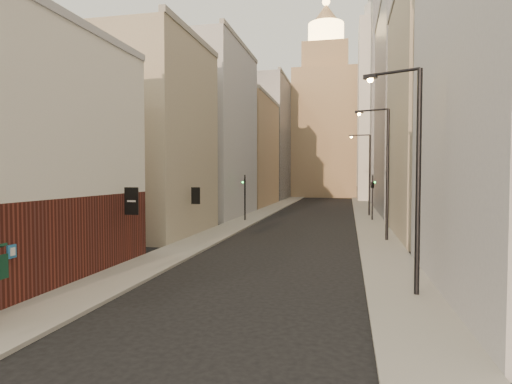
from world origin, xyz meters
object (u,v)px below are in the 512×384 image
(streetlamp_near, at_px, (412,167))
(streetlamp_far, at_px, (367,170))
(clock_tower, at_px, (325,119))
(streetlamp_mid, at_px, (384,166))
(traffic_light_left, at_px, (245,189))
(white_tower, at_px, (380,103))
(traffic_light_right, at_px, (373,186))

(streetlamp_near, height_order, streetlamp_far, streetlamp_far)
(clock_tower, relative_size, streetlamp_mid, 4.51)
(streetlamp_mid, xyz_separation_m, traffic_light_left, (-13.38, 10.98, -2.17))
(clock_tower, distance_m, white_tower, 17.83)
(traffic_light_left, bearing_deg, clock_tower, -88.14)
(traffic_light_left, height_order, traffic_light_right, same)
(clock_tower, distance_m, streetlamp_near, 82.14)
(white_tower, distance_m, traffic_light_left, 46.73)
(streetlamp_near, bearing_deg, streetlamp_far, 114.26)
(clock_tower, distance_m, traffic_light_right, 54.19)
(streetlamp_near, height_order, streetlamp_mid, streetlamp_mid)
(clock_tower, relative_size, traffic_light_right, 8.98)
(white_tower, xyz_separation_m, streetlamp_near, (-3.22, -66.84, -13.26))
(white_tower, xyz_separation_m, streetlamp_mid, (-3.16, -52.00, -12.92))
(clock_tower, xyz_separation_m, streetlamp_near, (7.78, -80.84, -12.28))
(streetlamp_near, bearing_deg, traffic_light_right, 113.70)
(traffic_light_right, bearing_deg, streetlamp_near, 105.95)
(clock_tower, xyz_separation_m, streetlamp_far, (7.46, -46.67, -12.05))
(clock_tower, height_order, traffic_light_left, clock_tower)
(white_tower, bearing_deg, traffic_light_right, -94.85)
(clock_tower, bearing_deg, traffic_light_left, -95.75)
(white_tower, bearing_deg, streetlamp_near, -92.76)
(streetlamp_mid, distance_m, traffic_light_right, 14.30)
(white_tower, bearing_deg, clock_tower, 128.16)
(streetlamp_mid, bearing_deg, white_tower, 105.06)
(streetlamp_mid, height_order, traffic_light_left, streetlamp_mid)
(streetlamp_near, relative_size, traffic_light_right, 1.87)
(clock_tower, bearing_deg, white_tower, -51.84)
(streetlamp_near, bearing_deg, traffic_light_left, 141.01)
(clock_tower, distance_m, streetlamp_far, 48.78)
(clock_tower, bearing_deg, streetlamp_far, -80.92)
(clock_tower, bearing_deg, streetlamp_mid, -83.23)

